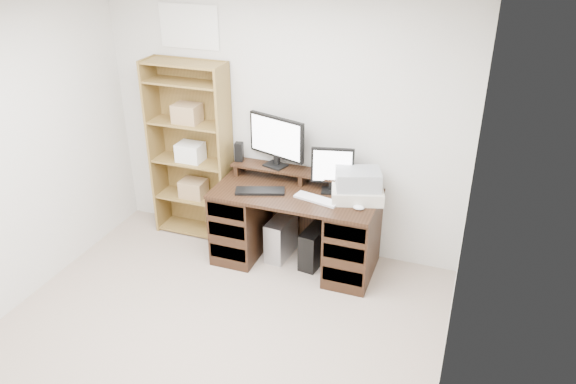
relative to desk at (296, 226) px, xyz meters
The scene contains 14 objects.
room 1.87m from the desk, 99.39° to the right, with size 3.54×4.04×2.54m.
desk is the anchor object (origin of this frame).
riser_shelf 0.50m from the desk, 90.00° to the left, with size 1.40×0.22×0.12m.
monitor_wide 0.83m from the desk, 139.34° to the left, with size 0.59×0.24×0.48m.
monitor_small 0.67m from the desk, 23.66° to the left, with size 0.38×0.18×0.42m.
speaker 0.90m from the desk, 161.49° to the left, with size 0.07×0.07×0.19m, color black.
keyboard_black 0.50m from the desk, 159.11° to the right, with size 0.44×0.15×0.02m, color black.
keyboard_white 0.44m from the desk, 22.42° to the right, with size 0.41×0.12×0.02m, color silver.
mouse 0.73m from the desk, 12.27° to the right, with size 0.10×0.07×0.04m, color white.
printer 0.69m from the desk, ahead, with size 0.45×0.34×0.11m, color beige.
basket 0.78m from the desk, ahead, with size 0.38×0.27×0.16m, color gray.
tower_silver 0.26m from the desk, 161.28° to the left, with size 0.18×0.40×0.40m, color #AEAFB5.
tower_black 0.27m from the desk, ahead, with size 0.21×0.40×0.38m.
bookshelf 1.30m from the desk, 169.68° to the left, with size 0.80×0.30×1.80m.
Camera 1 is at (1.75, -2.64, 3.04)m, focal length 35.00 mm.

